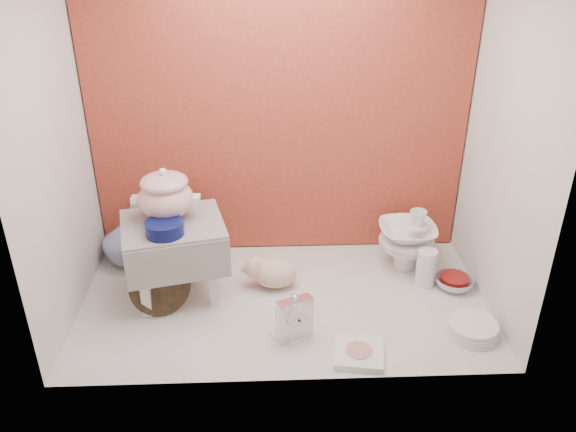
# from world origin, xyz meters

# --- Properties ---
(ground) EXTENTS (1.80, 1.80, 0.00)m
(ground) POSITION_xyz_m (0.00, 0.00, 0.00)
(ground) COLOR silver
(ground) RESTS_ON ground
(niche_shell) EXTENTS (1.86, 1.03, 1.53)m
(niche_shell) POSITION_xyz_m (0.00, 0.18, 0.93)
(niche_shell) COLOR #B33E2C
(niche_shell) RESTS_ON ground
(step_stool) EXTENTS (0.50, 0.46, 0.37)m
(step_stool) POSITION_xyz_m (-0.48, 0.07, 0.19)
(step_stool) COLOR silver
(step_stool) RESTS_ON ground
(soup_tureen) EXTENTS (0.34, 0.34, 0.24)m
(soup_tureen) POSITION_xyz_m (-0.50, 0.11, 0.49)
(soup_tureen) COLOR white
(soup_tureen) RESTS_ON step_stool
(cobalt_bowl) EXTENTS (0.17, 0.17, 0.06)m
(cobalt_bowl) POSITION_xyz_m (-0.49, -0.03, 0.40)
(cobalt_bowl) COLOR #091045
(cobalt_bowl) RESTS_ON step_stool
(floral_platter) EXTENTS (0.40, 0.13, 0.40)m
(floral_platter) POSITION_xyz_m (-0.56, 0.42, 0.20)
(floral_platter) COLOR white
(floral_platter) RESTS_ON ground
(blue_white_vase) EXTENTS (0.32, 0.32, 0.26)m
(blue_white_vase) POSITION_xyz_m (-0.75, 0.36, 0.13)
(blue_white_vase) COLOR silver
(blue_white_vase) RESTS_ON ground
(lacquer_tray) EXTENTS (0.29, 0.20, 0.25)m
(lacquer_tray) POSITION_xyz_m (-0.54, -0.04, 0.13)
(lacquer_tray) COLOR black
(lacquer_tray) RESTS_ON ground
(mantel_clock) EXTENTS (0.15, 0.11, 0.21)m
(mantel_clock) POSITION_xyz_m (0.04, -0.26, 0.11)
(mantel_clock) COLOR silver
(mantel_clock) RESTS_ON ground
(plush_pig) EXTENTS (0.30, 0.26, 0.15)m
(plush_pig) POSITION_xyz_m (-0.03, 0.11, 0.08)
(plush_pig) COLOR #D8AD98
(plush_pig) RESTS_ON ground
(teacup_saucer) EXTENTS (0.23, 0.23, 0.01)m
(teacup_saucer) POSITION_xyz_m (0.02, -0.21, 0.01)
(teacup_saucer) COLOR white
(teacup_saucer) RESTS_ON ground
(gold_rim_teacup) EXTENTS (0.15, 0.15, 0.10)m
(gold_rim_teacup) POSITION_xyz_m (0.02, -0.21, 0.06)
(gold_rim_teacup) COLOR white
(gold_rim_teacup) RESTS_ON teacup_saucer
(lattice_dish) EXTENTS (0.22, 0.22, 0.03)m
(lattice_dish) POSITION_xyz_m (0.28, -0.38, 0.01)
(lattice_dish) COLOR white
(lattice_dish) RESTS_ON ground
(dinner_plate_stack) EXTENTS (0.24, 0.24, 0.06)m
(dinner_plate_stack) POSITION_xyz_m (0.77, -0.27, 0.03)
(dinner_plate_stack) COLOR white
(dinner_plate_stack) RESTS_ON ground
(crystal_bowl) EXTENTS (0.21, 0.21, 0.05)m
(crystal_bowl) POSITION_xyz_m (0.79, 0.07, 0.03)
(crystal_bowl) COLOR silver
(crystal_bowl) RESTS_ON ground
(clear_glass_vase) EXTENTS (0.11, 0.11, 0.18)m
(clear_glass_vase) POSITION_xyz_m (0.66, 0.10, 0.09)
(clear_glass_vase) COLOR silver
(clear_glass_vase) RESTS_ON ground
(porcelain_tower) EXTENTS (0.34, 0.34, 0.31)m
(porcelain_tower) POSITION_xyz_m (0.60, 0.26, 0.16)
(porcelain_tower) COLOR white
(porcelain_tower) RESTS_ON ground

